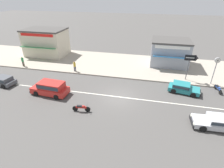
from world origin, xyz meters
name	(u,v)px	position (x,y,z in m)	size (l,w,h in m)	color
ground_plane	(119,97)	(0.00, 0.00, 0.00)	(160.00, 160.00, 0.00)	#4C4947
lane_centre_stripe	(119,97)	(0.00, 0.00, 0.00)	(50.40, 0.14, 0.01)	silver
kerb_strip	(130,65)	(0.00, 9.72, 0.07)	(68.00, 10.00, 0.15)	#9E9384
hatchback_silver_0	(217,122)	(9.36, -2.98, 0.59)	(3.92, 1.90, 1.10)	#B7BABF
hatchback_dark_grey_1	(3,80)	(-15.13, -0.31, 0.59)	(3.72, 2.10, 1.10)	#47494F
minivan_red_2	(51,88)	(-7.85, -1.10, 0.84)	(4.48, 2.12, 1.56)	red
hatchback_teal_5	(183,88)	(7.23, 2.78, 0.59)	(3.83, 2.30, 1.10)	teal
motorcycle_0	(81,108)	(-3.16, -3.45, 0.42)	(1.83, 0.56, 0.80)	black
motorcycle_1	(218,88)	(11.39, 3.81, 0.42)	(0.56, 1.85, 0.80)	black
street_clock	(216,65)	(11.00, 5.47, 2.77)	(0.65, 0.22, 3.52)	#9E9EA3
arrow_signboard	(195,59)	(8.60, 6.03, 3.09)	(1.64, 0.82, 3.49)	#4C4C51
pedestrian_near_clock	(23,61)	(-16.32, 5.34, 1.05)	(0.34, 0.34, 1.56)	#4C4238
pedestrian_by_shop	(75,66)	(-7.61, 5.31, 1.04)	(0.34, 0.34, 1.54)	#232838
shopfront_corner_warung	(170,52)	(6.00, 11.41, 2.12)	(5.78, 5.52, 3.93)	#999EA8
shopfront_mid_block	(46,42)	(-15.60, 11.41, 2.47)	(7.12, 5.59, 4.63)	beige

